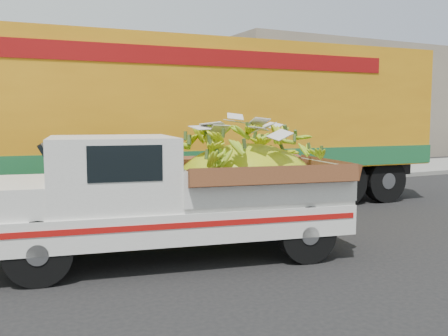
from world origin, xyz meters
name	(u,v)px	position (x,y,z in m)	size (l,w,h in m)	color
ground	(253,244)	(0.00, 0.00, 0.00)	(100.00, 100.00, 0.00)	black
curb	(145,192)	(0.00, 5.98, 0.07)	(60.00, 0.25, 0.15)	gray
sidewalk	(124,184)	(0.00, 8.08, 0.07)	(60.00, 4.00, 0.14)	gray
building_right	(338,102)	(14.00, 14.98, 3.00)	(14.00, 6.00, 6.00)	gray
pickup_truck	(195,192)	(-1.14, -0.19, 0.99)	(5.53, 2.84, 1.85)	black
semi_trailer	(195,118)	(0.48, 3.53, 2.12)	(12.04, 3.35, 3.80)	black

